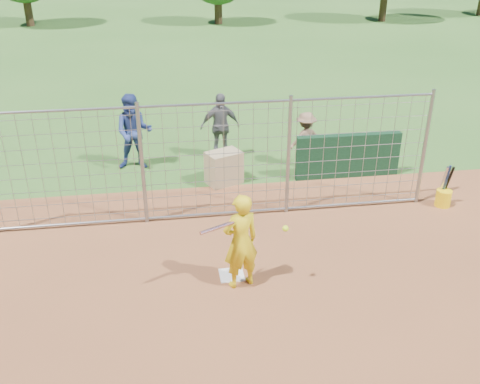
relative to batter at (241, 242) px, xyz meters
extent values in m
plane|color=#2D591E|center=(-0.12, 0.48, -0.87)|extent=(100.00, 100.00, 0.00)
cube|color=silver|center=(-0.12, 0.28, -0.86)|extent=(0.43, 0.43, 0.02)
cube|color=#11381E|center=(3.28, 4.08, -0.32)|extent=(2.60, 0.20, 1.10)
imported|color=gold|center=(0.00, 0.00, 0.00)|extent=(0.73, 0.59, 1.73)
imported|color=navy|center=(-1.88, 5.42, 0.10)|extent=(1.00, 0.80, 1.94)
imported|color=#56565B|center=(0.33, 5.74, 0.03)|extent=(1.09, 0.55, 1.79)
imported|color=brown|center=(2.42, 4.90, -0.15)|extent=(1.04, 0.77, 1.44)
cube|color=tan|center=(0.23, 4.16, -0.47)|extent=(0.95, 0.82, 0.80)
cylinder|color=silver|center=(-0.30, -0.18, 0.44)|extent=(0.80, 0.44, 0.06)
sphere|color=#D7FF1A|center=(0.71, -0.17, 0.29)|extent=(0.10, 0.10, 0.10)
cylinder|color=yellow|center=(4.88, 2.23, -0.68)|extent=(0.34, 0.34, 0.38)
cylinder|color=silver|center=(4.83, 2.28, -0.32)|extent=(0.06, 0.25, 0.84)
cylinder|color=navy|center=(4.90, 2.28, -0.32)|extent=(0.08, 0.17, 0.85)
cylinder|color=black|center=(4.95, 2.28, -0.32)|extent=(0.06, 0.29, 0.83)
cylinder|color=gray|center=(-1.62, 2.48, 0.43)|extent=(0.08, 0.08, 2.60)
cylinder|color=gray|center=(1.38, 2.48, 0.43)|extent=(0.08, 0.08, 2.60)
cylinder|color=gray|center=(4.38, 2.48, 0.43)|extent=(0.08, 0.08, 2.60)
cylinder|color=gray|center=(-0.12, 2.48, 1.63)|extent=(9.00, 0.05, 0.05)
cylinder|color=gray|center=(-0.12, 2.48, -0.79)|extent=(9.00, 0.05, 0.05)
cube|color=gray|center=(-0.12, 2.48, 0.38)|extent=(9.00, 0.02, 2.50)
cylinder|color=#3F2B19|center=(-9.12, 29.48, 0.39)|extent=(0.50, 0.50, 2.52)
cylinder|color=#3F2B19|center=(2.88, 28.48, 0.21)|extent=(0.50, 0.50, 2.16)
cylinder|color=#3F2B19|center=(13.88, 27.98, 0.43)|extent=(0.50, 0.50, 2.59)
camera|label=1|loc=(-1.15, -7.52, 4.66)|focal=40.00mm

